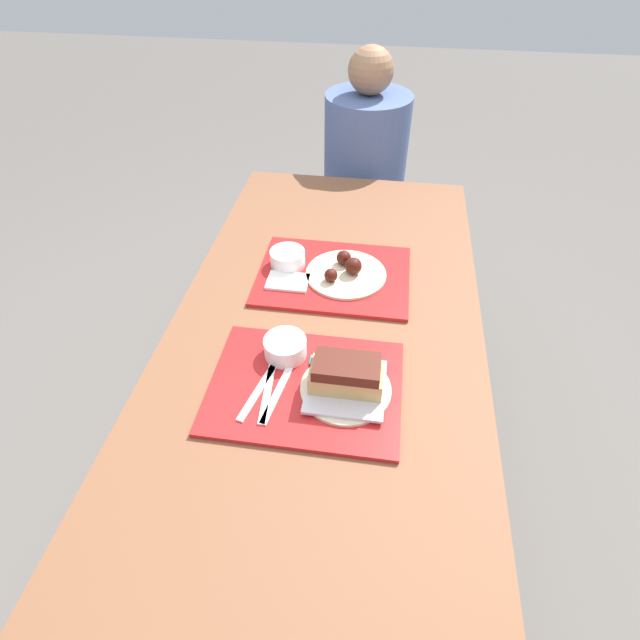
{
  "coord_description": "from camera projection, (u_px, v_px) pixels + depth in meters",
  "views": [
    {
      "loc": [
        0.12,
        -0.88,
        1.64
      ],
      "look_at": [
        -0.01,
        0.03,
        0.8
      ],
      "focal_mm": 28.0,
      "sensor_mm": 36.0,
      "label": 1
    }
  ],
  "objects": [
    {
      "name": "ground_plane",
      "position": [
        322.0,
        493.0,
        1.77
      ],
      "size": [
        12.0,
        12.0,
        0.0
      ],
      "primitive_type": "plane",
      "color": "#605B56"
    },
    {
      "name": "picnic_table",
      "position": [
        322.0,
        366.0,
        1.32
      ],
      "size": [
        0.81,
        1.78,
        0.76
      ],
      "color": "brown",
      "rests_on": "ground_plane"
    },
    {
      "name": "picnic_bench_far",
      "position": [
        356.0,
        232.0,
        2.32
      ],
      "size": [
        0.77,
        0.28,
        0.46
      ],
      "color": "brown",
      "rests_on": "ground_plane"
    },
    {
      "name": "tray_near",
      "position": [
        305.0,
        387.0,
        1.13
      ],
      "size": [
        0.43,
        0.33,
        0.01
      ],
      "color": "red",
      "rests_on": "picnic_table"
    },
    {
      "name": "tray_far",
      "position": [
        333.0,
        276.0,
        1.44
      ],
      "size": [
        0.43,
        0.33,
        0.01
      ],
      "color": "red",
      "rests_on": "picnic_table"
    },
    {
      "name": "bowl_coleslaw_near",
      "position": [
        285.0,
        346.0,
        1.18
      ],
      "size": [
        0.1,
        0.1,
        0.05
      ],
      "color": "white",
      "rests_on": "tray_near"
    },
    {
      "name": "brisket_sandwich_plate",
      "position": [
        346.0,
        379.0,
        1.09
      ],
      "size": [
        0.2,
        0.2,
        0.09
      ],
      "color": "beige",
      "rests_on": "tray_near"
    },
    {
      "name": "plastic_fork_near",
      "position": [
        267.0,
        393.0,
        1.11
      ],
      "size": [
        0.03,
        0.17,
        0.0
      ],
      "color": "white",
      "rests_on": "tray_near"
    },
    {
      "name": "plastic_knife_near",
      "position": [
        277.0,
        394.0,
        1.11
      ],
      "size": [
        0.04,
        0.17,
        0.0
      ],
      "color": "white",
      "rests_on": "tray_near"
    },
    {
      "name": "plastic_spoon_near",
      "position": [
        258.0,
        392.0,
        1.11
      ],
      "size": [
        0.05,
        0.17,
        0.0
      ],
      "color": "white",
      "rests_on": "tray_near"
    },
    {
      "name": "condiment_packet",
      "position": [
        317.0,
        361.0,
        1.18
      ],
      "size": [
        0.04,
        0.03,
        0.01
      ],
      "color": "teal",
      "rests_on": "tray_near"
    },
    {
      "name": "bowl_coleslaw_far",
      "position": [
        288.0,
        257.0,
        1.45
      ],
      "size": [
        0.1,
        0.1,
        0.05
      ],
      "color": "white",
      "rests_on": "tray_far"
    },
    {
      "name": "wings_plate_far",
      "position": [
        346.0,
        271.0,
        1.42
      ],
      "size": [
        0.23,
        0.23,
        0.06
      ],
      "color": "beige",
      "rests_on": "tray_far"
    },
    {
      "name": "napkin_far",
      "position": [
        288.0,
        282.0,
        1.4
      ],
      "size": [
        0.12,
        0.08,
        0.01
      ],
      "color": "white",
      "rests_on": "tray_far"
    },
    {
      "name": "person_seated_across",
      "position": [
        365.0,
        155.0,
        2.06
      ],
      "size": [
        0.34,
        0.34,
        0.71
      ],
      "color": "#4C6093",
      "rests_on": "picnic_bench_far"
    }
  ]
}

